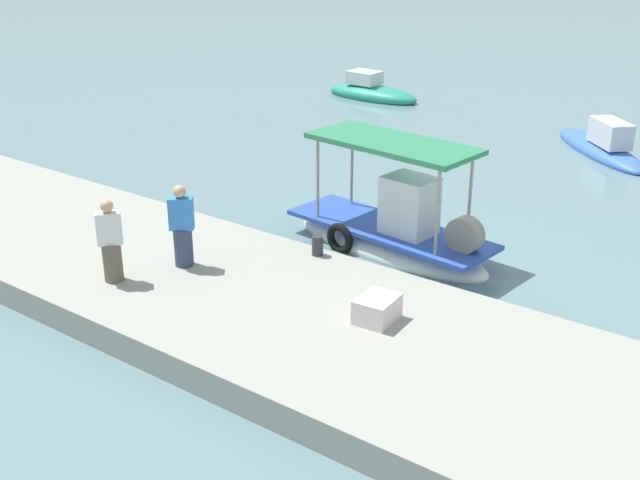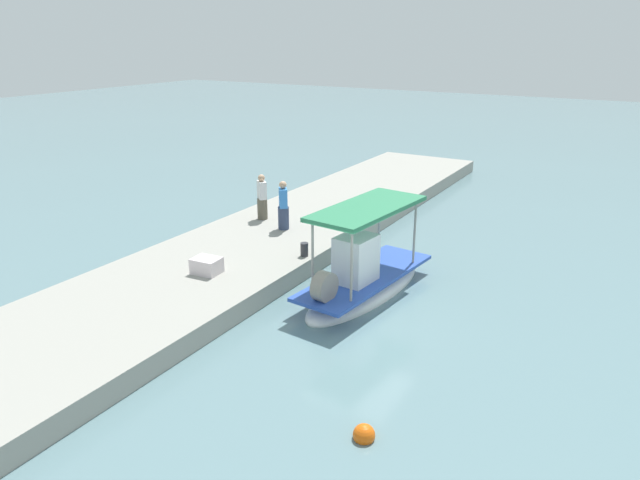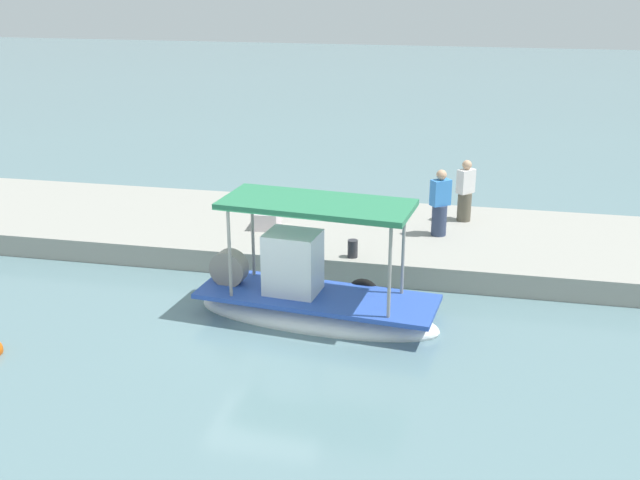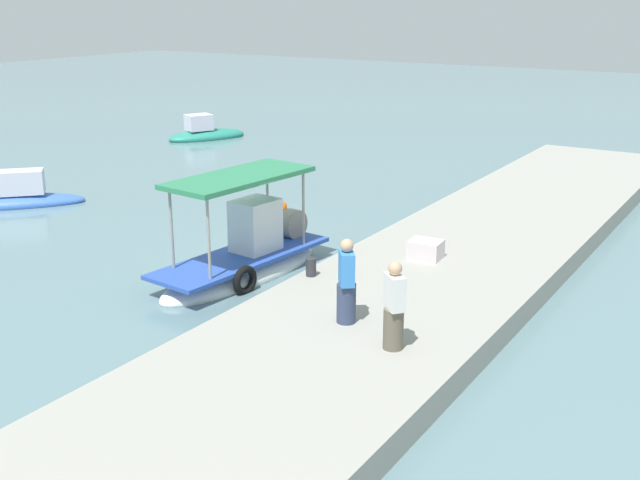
% 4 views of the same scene
% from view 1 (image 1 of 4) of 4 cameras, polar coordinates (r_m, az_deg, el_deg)
% --- Properties ---
extents(ground_plane, '(120.00, 120.00, 0.00)m').
position_cam_1_polar(ground_plane, '(18.27, 8.20, -1.00)').
color(ground_plane, slate).
extents(dock_quay, '(36.00, 5.04, 0.57)m').
position_cam_1_polar(dock_quay, '(14.46, -1.09, -6.18)').
color(dock_quay, '#9C9990').
rests_on(dock_quay, ground_plane).
extents(main_fishing_boat, '(5.40, 2.17, 2.95)m').
position_cam_1_polar(main_fishing_boat, '(18.17, 5.30, 0.55)').
color(main_fishing_boat, white).
rests_on(main_fishing_boat, ground_plane).
extents(fisherman_near_bollard, '(0.52, 0.53, 1.67)m').
position_cam_1_polar(fisherman_near_bollard, '(15.73, -14.88, -0.31)').
color(fisherman_near_bollard, brown).
rests_on(fisherman_near_bollard, dock_quay).
extents(fisherman_by_crate, '(0.55, 0.54, 1.72)m').
position_cam_1_polar(fisherman_by_crate, '(16.10, -9.92, 0.75)').
color(fisherman_by_crate, '#313D5A').
rests_on(fisherman_by_crate, dock_quay).
extents(mooring_bollard, '(0.24, 0.24, 0.42)m').
position_cam_1_polar(mooring_bollard, '(16.55, -0.18, -0.40)').
color(mooring_bollard, '#2D2D33').
rests_on(mooring_bollard, dock_quay).
extents(cargo_crate, '(0.68, 0.82, 0.45)m').
position_cam_1_polar(cargo_crate, '(13.97, 4.14, -4.98)').
color(cargo_crate, silver).
rests_on(cargo_crate, dock_quay).
extents(moored_boat_mid, '(4.58, 4.51, 1.43)m').
position_cam_1_polar(moored_boat_mid, '(27.31, 19.67, 6.32)').
color(moored_boat_mid, '#3C69C9').
rests_on(moored_boat_mid, ground_plane).
extents(moored_boat_far, '(4.38, 1.83, 1.33)m').
position_cam_1_polar(moored_boat_far, '(33.86, 3.74, 10.57)').
color(moored_boat_far, '#258C76').
rests_on(moored_boat_far, ground_plane).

